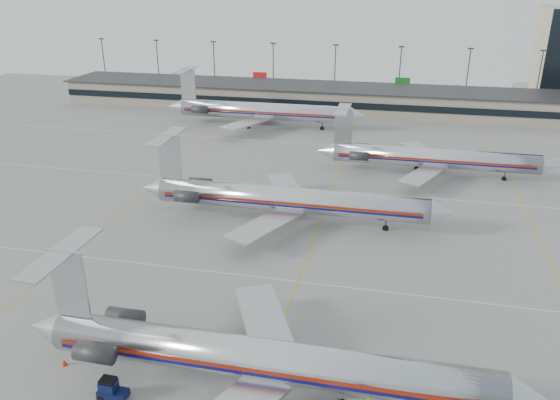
# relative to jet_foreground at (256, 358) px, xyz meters

# --- Properties ---
(ground) EXTENTS (260.00, 260.00, 0.00)m
(ground) POSITION_rel_jet_foreground_xyz_m (0.11, 8.43, -3.40)
(ground) COLOR gray
(ground) RESTS_ON ground
(apron_markings) EXTENTS (160.00, 0.15, 0.02)m
(apron_markings) POSITION_rel_jet_foreground_xyz_m (0.11, 18.43, -3.39)
(apron_markings) COLOR silver
(apron_markings) RESTS_ON ground
(terminal) EXTENTS (162.00, 17.00, 6.25)m
(terminal) POSITION_rel_jet_foreground_xyz_m (0.11, 106.40, -0.25)
(terminal) COLOR gray
(terminal) RESTS_ON ground
(light_mast_row) EXTENTS (163.60, 0.40, 15.28)m
(light_mast_row) POSITION_rel_jet_foreground_xyz_m (0.11, 120.43, 5.18)
(light_mast_row) COLOR #38383D
(light_mast_row) RESTS_ON ground
(jet_foreground) EXTENTS (44.82, 26.39, 11.73)m
(jet_foreground) POSITION_rel_jet_foreground_xyz_m (0.00, 0.00, 0.00)
(jet_foreground) COLOR silver
(jet_foreground) RESTS_ON ground
(jet_second_row) EXTENTS (45.79, 26.96, 11.99)m
(jet_second_row) POSITION_rel_jet_foreground_xyz_m (-5.14, 34.74, 0.07)
(jet_second_row) COLOR silver
(jet_second_row) RESTS_ON ground
(jet_third_row) EXTENTS (41.75, 25.68, 11.42)m
(jet_third_row) POSITION_rel_jet_foreground_xyz_m (15.85, 59.66, -0.09)
(jet_third_row) COLOR silver
(jet_third_row) RESTS_ON ground
(jet_back_row) EXTENTS (47.46, 29.19, 12.98)m
(jet_back_row) POSITION_rel_jet_foreground_xyz_m (-21.97, 85.87, 0.36)
(jet_back_row) COLOR silver
(jet_back_row) RESTS_ON ground
(tug_left) EXTENTS (2.51, 1.34, 2.04)m
(tug_left) POSITION_rel_jet_foreground_xyz_m (-11.71, -3.75, -2.48)
(tug_left) COLOR #091033
(tug_left) RESTS_ON ground
(belt_loader) EXTENTS (4.09, 2.03, 2.09)m
(belt_loader) POSITION_rel_jet_foreground_xyz_m (8.77, 0.41, -2.84)
(belt_loader) COLOR #A0A0A0
(belt_loader) RESTS_ON ground
(cone_left) EXTENTS (0.59, 0.59, 0.68)m
(cone_left) POSITION_rel_jet_foreground_xyz_m (-18.14, -0.79, -3.07)
(cone_left) COLOR #F62408
(cone_left) RESTS_ON ground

